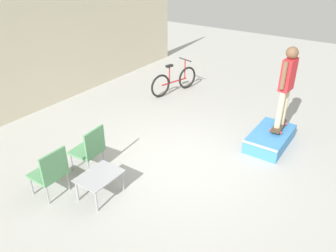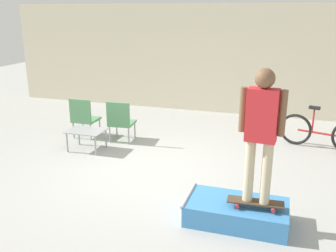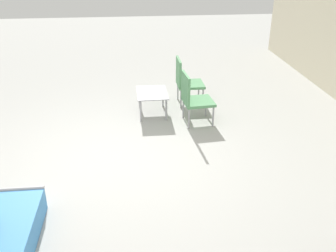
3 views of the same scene
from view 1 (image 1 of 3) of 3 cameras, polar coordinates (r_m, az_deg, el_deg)
name	(u,v)px [view 1 (image 1 of 3)]	position (r m, az deg, el deg)	size (l,w,h in m)	color
ground_plane	(180,163)	(6.73, 2.18, -6.50)	(24.00, 24.00, 0.00)	#A8A8A3
house_wall_back	(31,55)	(9.09, -22.81, 11.32)	(12.00, 0.06, 3.00)	beige
skate_ramp_box	(270,138)	(7.60, 17.35, -2.09)	(1.40, 0.74, 0.32)	#3D84C6
skateboard_on_ramp	(279,126)	(7.69, 18.73, 0.04)	(0.75, 0.29, 0.07)	#473828
person_skater	(287,81)	(7.27, 20.02, 7.36)	(0.57, 0.25, 1.76)	#C6B793
coffee_table	(99,178)	(5.83, -11.85, -8.83)	(0.75, 0.56, 0.43)	#9E9EA3
patio_chair_left	(51,171)	(6.01, -19.78, -7.40)	(0.53, 0.53, 0.93)	#99999E
patio_chair_right	(90,148)	(6.45, -13.44, -3.69)	(0.56, 0.56, 0.93)	#99999E
bicycle	(174,81)	(9.89, 1.11, 7.86)	(1.71, 0.62, 0.95)	black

